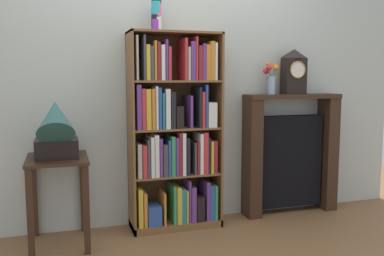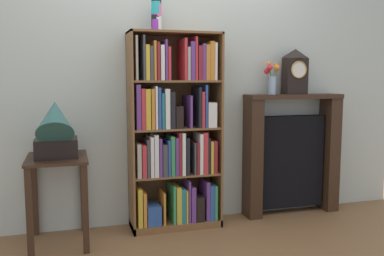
# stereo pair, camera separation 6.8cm
# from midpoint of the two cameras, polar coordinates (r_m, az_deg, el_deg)

# --- Properties ---
(ground_plane) EXTENTS (7.41, 6.40, 0.02)m
(ground_plane) POSITION_cam_midpoint_polar(r_m,az_deg,el_deg) (3.60, -2.17, -14.11)
(ground_plane) COLOR brown
(wall_back) EXTENTS (4.41, 0.08, 2.60)m
(wall_back) POSITION_cam_midpoint_polar(r_m,az_deg,el_deg) (3.73, -2.25, 7.18)
(wall_back) COLOR beige
(wall_back) RESTS_ON ground
(bookshelf) EXTENTS (0.77, 0.31, 1.65)m
(bookshelf) POSITION_cam_midpoint_polar(r_m,az_deg,el_deg) (3.54, -2.88, -1.40)
(bookshelf) COLOR brown
(bookshelf) RESTS_ON ground
(cup_stack) EXTENTS (0.08, 0.08, 0.26)m
(cup_stack) POSITION_cam_midpoint_polar(r_m,az_deg,el_deg) (3.55, -5.44, 14.99)
(cup_stack) COLOR purple
(cup_stack) RESTS_ON bookshelf
(side_table_left) EXTENTS (0.44, 0.55, 0.68)m
(side_table_left) POSITION_cam_midpoint_polar(r_m,az_deg,el_deg) (3.37, -18.33, -6.76)
(side_table_left) COLOR #382316
(side_table_left) RESTS_ON ground
(gramophone) EXTENTS (0.31, 0.45, 0.51)m
(gramophone) POSITION_cam_midpoint_polar(r_m,az_deg,el_deg) (3.24, -18.61, -0.15)
(gramophone) COLOR black
(gramophone) RESTS_ON side_table_left
(fireplace_mantel) EXTENTS (0.93, 0.22, 1.13)m
(fireplace_mantel) POSITION_cam_midpoint_polar(r_m,az_deg,el_deg) (4.07, 12.74, -3.56)
(fireplace_mantel) COLOR #382316
(fireplace_mantel) RESTS_ON ground
(mantel_clock) EXTENTS (0.21, 0.14, 0.41)m
(mantel_clock) POSITION_cam_midpoint_polar(r_m,az_deg,el_deg) (3.99, 13.23, 7.48)
(mantel_clock) COLOR black
(mantel_clock) RESTS_ON fireplace_mantel
(flower_vase) EXTENTS (0.13, 0.13, 0.29)m
(flower_vase) POSITION_cam_midpoint_polar(r_m,az_deg,el_deg) (3.88, 10.28, 6.78)
(flower_vase) COLOR #99B2D1
(flower_vase) RESTS_ON fireplace_mantel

